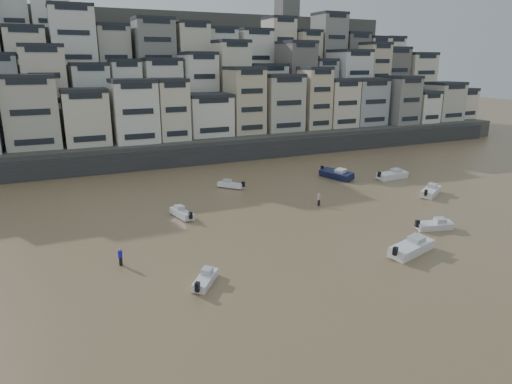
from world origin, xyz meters
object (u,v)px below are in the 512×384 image
boat_g (392,174)px  boat_a (411,246)px  boat_d (431,190)px  boat_h (231,184)px  boat_f (182,212)px  boat_i (336,173)px  person_blue (120,257)px  person_pink (319,199)px  boat_j (205,278)px  boat_b (435,224)px

boat_g → boat_a: boat_a is taller
boat_d → boat_h: size_ratio=1.30×
boat_f → boat_h: 14.71m
boat_i → person_blue: 42.36m
person_blue → person_pink: same height
boat_f → boat_d: 35.76m
boat_j → boat_b: 28.24m
boat_a → person_blue: person_blue is taller
boat_g → boat_h: 26.89m
boat_f → boat_g: bearing=-94.7°
boat_j → boat_a: boat_a is taller
boat_d → person_blue: 44.80m
boat_d → boat_g: (1.51, 9.83, 0.03)m
boat_j → boat_b: (28.19, 1.60, 0.06)m
boat_j → person_blue: 9.21m
boat_j → boat_f: (3.16, 18.10, 0.07)m
boat_h → person_blue: (-19.79, -21.31, 0.26)m
boat_j → boat_b: size_ratio=0.91×
boat_b → boat_a: (-7.38, -4.15, 0.22)m
boat_b → boat_a: size_ratio=0.74×
boat_a → person_pink: size_ratio=3.58×
boat_j → boat_d: bearing=-34.8°
boat_a → person_blue: 28.47m
person_blue → boat_f: bearing=50.5°
boat_b → boat_d: bearing=61.2°
boat_i → boat_a: (-10.88, -28.81, -0.04)m
boat_i → person_pink: 15.53m
boat_i → boat_j: bearing=-65.9°
boat_f → boat_b: size_ratio=1.02×
boat_f → boat_a: boat_a is taller
boat_g → person_blue: person_blue is taller
person_blue → person_pink: 28.24m
boat_f → person_blue: person_blue is taller
boat_a → boat_h: bearing=86.6°
boat_g → boat_h: boat_g is taller
boat_a → person_pink: 17.48m
boat_d → boat_h: boat_d is taller
boat_j → person_pink: 25.84m
boat_h → boat_j: bearing=113.8°
boat_i → person_blue: boat_i is taller
boat_f → boat_j: bearing=159.0°
boat_d → boat_a: bearing=-170.9°
boat_h → person_pink: 15.23m
boat_i → boat_a: bearing=-36.3°
boat_g → boat_a: size_ratio=0.97×
boat_g → person_pink: (-18.88, -7.28, 0.04)m
boat_b → person_pink: person_pink is taller
boat_i → person_pink: bearing=-58.7°
boat_b → boat_d: boat_d is taller
boat_g → boat_a: bearing=-131.3°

